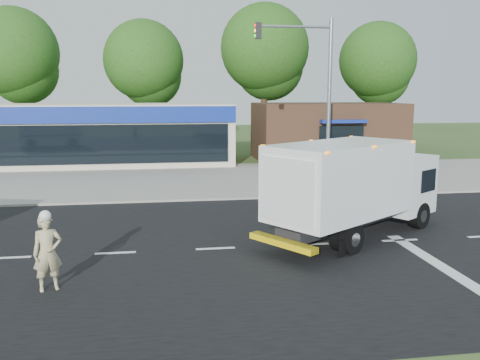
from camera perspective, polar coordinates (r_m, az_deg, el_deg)
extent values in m
plane|color=#385123|center=(16.29, 7.87, -7.21)|extent=(120.00, 120.00, 0.00)
cube|color=black|center=(16.29, 7.87, -7.19)|extent=(60.00, 14.00, 0.02)
cube|color=gray|center=(24.02, 2.41, -1.44)|extent=(60.00, 2.40, 0.12)
cube|color=gray|center=(29.65, 0.30, 0.62)|extent=(60.00, 9.00, 0.02)
cube|color=silver|center=(16.31, -24.47, -7.93)|extent=(1.20, 0.15, 0.01)
cube|color=silver|center=(15.74, -13.82, -7.95)|extent=(1.20, 0.15, 0.01)
cube|color=silver|center=(15.73, -2.78, -7.68)|extent=(1.20, 0.15, 0.01)
cube|color=silver|center=(16.28, 7.87, -7.15)|extent=(1.20, 0.15, 0.01)
cube|color=silver|center=(17.35, 17.49, -6.46)|extent=(1.20, 0.15, 0.01)
cube|color=silver|center=(14.84, 22.58, -9.53)|extent=(0.40, 7.00, 0.01)
cube|color=black|center=(16.49, 11.00, -4.62)|extent=(4.58, 3.57, 0.34)
cube|color=silver|center=(19.17, 17.21, -0.33)|extent=(2.80, 2.83, 2.05)
cube|color=black|center=(19.94, 18.57, 0.54)|extent=(1.17, 1.61, 0.88)
cube|color=white|center=(16.21, 11.16, 0.06)|extent=(5.35, 4.69, 2.29)
cube|color=silver|center=(14.32, 5.35, -1.26)|extent=(1.15, 1.64, 1.85)
cube|color=yellow|center=(14.55, 4.79, -7.02)|extent=(1.61, 2.12, 0.18)
cube|color=orange|center=(16.06, 11.29, 4.01)|extent=(5.21, 4.61, 0.08)
cylinder|color=black|center=(19.88, 14.82, -2.94)|extent=(0.94, 0.77, 0.94)
cylinder|color=black|center=(18.99, 19.55, -3.77)|extent=(0.94, 0.77, 0.94)
cylinder|color=black|center=(16.60, 6.85, -5.18)|extent=(0.94, 0.77, 0.94)
cylinder|color=black|center=(15.46, 12.40, -6.47)|extent=(0.94, 0.77, 0.94)
imported|color=tan|center=(13.14, -20.80, -7.67)|extent=(0.80, 0.66, 1.88)
sphere|color=white|center=(12.91, -21.04, -3.81)|extent=(0.28, 0.28, 0.28)
cube|color=beige|center=(35.33, -15.87, 4.98)|extent=(18.00, 6.00, 4.00)
cube|color=navy|center=(32.23, -16.67, 7.01)|extent=(18.00, 0.30, 1.00)
cube|color=black|center=(32.36, -16.52, 3.83)|extent=(17.00, 0.12, 2.40)
cube|color=#382316|center=(36.87, 9.72, 5.40)|extent=(10.00, 6.00, 4.00)
cube|color=navy|center=(33.88, 11.40, 6.50)|extent=(3.00, 1.20, 0.20)
cube|color=black|center=(34.03, 11.29, 4.15)|extent=(3.00, 0.12, 2.20)
cylinder|color=gray|center=(23.75, 9.95, 7.87)|extent=(0.18, 0.18, 8.00)
cylinder|color=gray|center=(23.43, 6.09, 16.76)|extent=(3.40, 0.12, 0.12)
cube|color=black|center=(23.07, 2.07, 16.42)|extent=(0.25, 0.25, 0.70)
cylinder|color=#332114|center=(44.47, -23.71, 7.61)|extent=(0.56, 0.56, 7.35)
sphere|color=#1E4E16|center=(44.57, -24.09, 13.00)|extent=(6.93, 6.93, 6.93)
sphere|color=#1E4E16|center=(44.85, -23.17, 11.29)|extent=(5.46, 5.46, 5.46)
cylinder|color=#332114|center=(42.98, -10.61, 7.89)|extent=(0.56, 0.56, 6.86)
sphere|color=#1E4E16|center=(43.04, -10.77, 13.11)|extent=(6.47, 6.47, 6.47)
sphere|color=#1E4E16|center=(43.47, -10.02, 11.42)|extent=(5.10, 5.10, 5.10)
cylinder|color=#332114|center=(43.77, 2.72, 8.72)|extent=(0.56, 0.56, 7.84)
sphere|color=#1E4E16|center=(43.91, 2.77, 14.57)|extent=(7.39, 7.39, 7.39)
sphere|color=#1E4E16|center=(44.40, 3.28, 12.63)|extent=(5.82, 5.82, 5.82)
cylinder|color=#332114|center=(46.75, 14.95, 7.95)|extent=(0.56, 0.56, 7.00)
sphere|color=#1E4E16|center=(46.81, 15.17, 12.85)|extent=(6.60, 6.60, 6.60)
sphere|color=#1E4E16|center=(47.41, 15.42, 11.22)|extent=(5.20, 5.20, 5.20)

